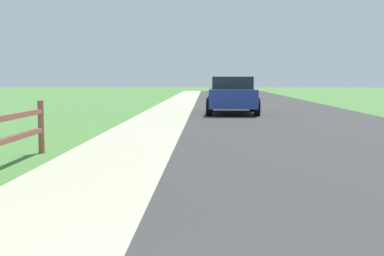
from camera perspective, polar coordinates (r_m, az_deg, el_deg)
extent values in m
plane|color=#457537|center=(26.31, 0.19, 2.34)|extent=(120.00, 120.00, 0.00)
cube|color=#303030|center=(28.45, 7.36, 2.53)|extent=(7.00, 66.00, 0.01)
cube|color=#A7AE8A|center=(28.53, -5.75, 2.56)|extent=(6.00, 66.00, 0.01)
cube|color=#457537|center=(28.76, -8.72, 2.55)|extent=(5.00, 66.00, 0.00)
cylinder|color=brown|center=(10.05, -16.06, 0.10)|extent=(0.11, 0.11, 0.98)
cube|color=navy|center=(21.07, 4.38, 3.31)|extent=(1.89, 4.43, 0.70)
cube|color=#1E232B|center=(21.03, 4.39, 4.92)|extent=(1.62, 2.12, 0.48)
cylinder|color=black|center=(22.44, 2.01, 2.68)|extent=(0.24, 0.68, 0.67)
cylinder|color=black|center=(22.48, 6.57, 2.66)|extent=(0.24, 0.68, 0.67)
cylinder|color=black|center=(19.72, 1.87, 2.32)|extent=(0.24, 0.68, 0.67)
cylinder|color=black|center=(19.77, 7.06, 2.29)|extent=(0.24, 0.68, 0.67)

